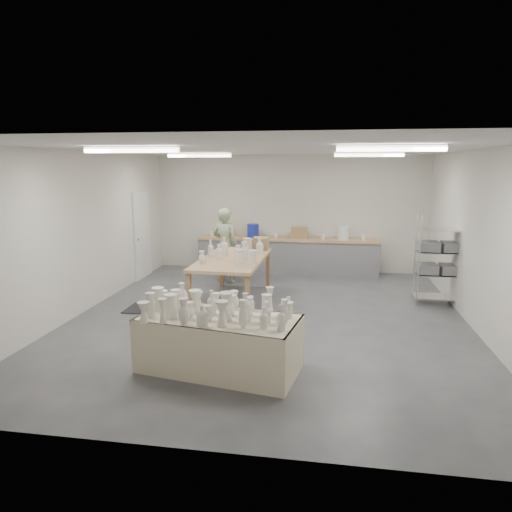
% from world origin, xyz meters
% --- Properties ---
extents(room, '(8.00, 8.02, 3.00)m').
position_xyz_m(room, '(-0.11, 0.08, 2.06)').
color(room, '#424449').
rests_on(room, ground).
extents(back_counter, '(4.60, 0.60, 1.24)m').
position_xyz_m(back_counter, '(-0.01, 3.68, 0.49)').
color(back_counter, tan).
rests_on(back_counter, ground).
extents(wire_shelf, '(0.88, 0.48, 1.80)m').
position_xyz_m(wire_shelf, '(3.20, 1.40, 0.92)').
color(wire_shelf, silver).
rests_on(wire_shelf, ground).
extents(drying_table, '(2.26, 1.37, 1.12)m').
position_xyz_m(drying_table, '(-0.39, -2.21, 0.43)').
color(drying_table, olive).
rests_on(drying_table, ground).
extents(work_table, '(1.27, 2.45, 1.26)m').
position_xyz_m(work_table, '(-0.79, 0.99, 0.91)').
color(work_table, tan).
rests_on(work_table, ground).
extents(rug, '(1.00, 0.70, 0.02)m').
position_xyz_m(rug, '(-2.27, 0.16, 0.01)').
color(rug, black).
rests_on(rug, ground).
extents(cat, '(0.47, 0.41, 0.17)m').
position_xyz_m(cat, '(-2.25, 0.15, 0.10)').
color(cat, white).
rests_on(cat, rug).
extents(potter, '(0.74, 0.60, 1.77)m').
position_xyz_m(potter, '(-1.35, 2.44, 0.88)').
color(potter, gray).
rests_on(potter, ground).
extents(red_stool, '(0.33, 0.33, 0.30)m').
position_xyz_m(red_stool, '(-1.35, 2.71, 0.27)').
color(red_stool, '#B21B19').
rests_on(red_stool, ground).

